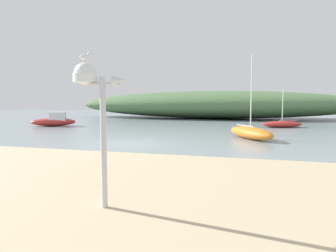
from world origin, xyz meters
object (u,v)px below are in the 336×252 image
motorboat_by_sandbar (55,121)px  sailboat_centre_water (282,124)px  mast_structure (92,90)px  seagull_on_radar (86,56)px  sailboat_inner_mooring (250,132)px

motorboat_by_sandbar → sailboat_centre_water: 22.08m
mast_structure → sailboat_centre_water: 23.37m
seagull_on_radar → sailboat_centre_water: sailboat_centre_water is taller
seagull_on_radar → motorboat_by_sandbar: 23.35m
mast_structure → sailboat_inner_mooring: sailboat_inner_mooring is taller
motorboat_by_sandbar → seagull_on_radar: bearing=-50.9°
seagull_on_radar → sailboat_centre_water: bearing=72.4°
sailboat_inner_mooring → sailboat_centre_water: sailboat_inner_mooring is taller
mast_structure → motorboat_by_sandbar: size_ratio=0.68×
seagull_on_radar → sailboat_inner_mooring: sailboat_inner_mooring is taller
mast_structure → seagull_on_radar: (-0.12, 0.01, 0.66)m
mast_structure → seagull_on_radar: size_ratio=10.62×
seagull_on_radar → motorboat_by_sandbar: seagull_on_radar is taller
mast_structure → sailboat_inner_mooring: 13.79m
motorboat_by_sandbar → sailboat_inner_mooring: bearing=-14.8°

